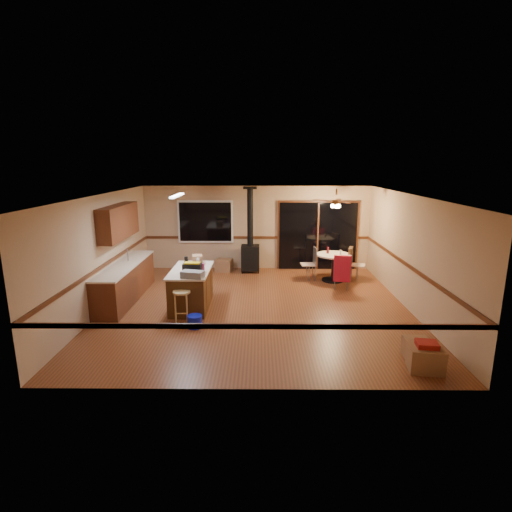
{
  "coord_description": "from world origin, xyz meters",
  "views": [
    {
      "loc": [
        0.08,
        -8.83,
        3.3
      ],
      "look_at": [
        0.0,
        0.3,
        1.15
      ],
      "focal_mm": 28.0,
      "sensor_mm": 36.0,
      "label": 1
    }
  ],
  "objects_px": {
    "wood_stove": "(250,249)",
    "chair_near": "(342,268)",
    "chair_left": "(312,260)",
    "toolbox_black": "(192,269)",
    "kitchen_island": "(191,288)",
    "blue_bucket": "(195,321)",
    "chair_right": "(351,260)",
    "box_corner_a": "(426,358)",
    "bar_stool": "(182,306)",
    "dining_table": "(333,263)",
    "toolbox_grey": "(192,274)",
    "box_under_window": "(224,265)",
    "box_corner_b": "(416,348)"
  },
  "relations": [
    {
      "from": "kitchen_island",
      "to": "chair_right",
      "type": "bearing_deg",
      "value": 27.95
    },
    {
      "from": "toolbox_black",
      "to": "bar_stool",
      "type": "distance_m",
      "value": 0.89
    },
    {
      "from": "toolbox_black",
      "to": "blue_bucket",
      "type": "xyz_separation_m",
      "value": [
        0.16,
        -0.87,
        -0.88
      ]
    },
    {
      "from": "toolbox_grey",
      "to": "box_under_window",
      "type": "bearing_deg",
      "value": 84.95
    },
    {
      "from": "bar_stool",
      "to": "box_corner_a",
      "type": "distance_m",
      "value": 4.77
    },
    {
      "from": "box_corner_a",
      "to": "bar_stool",
      "type": "bearing_deg",
      "value": 155.15
    },
    {
      "from": "kitchen_island",
      "to": "dining_table",
      "type": "xyz_separation_m",
      "value": [
        3.68,
        2.13,
        0.08
      ]
    },
    {
      "from": "chair_near",
      "to": "box_corner_a",
      "type": "distance_m",
      "value": 4.2
    },
    {
      "from": "toolbox_grey",
      "to": "chair_near",
      "type": "height_order",
      "value": "toolbox_grey"
    },
    {
      "from": "bar_stool",
      "to": "dining_table",
      "type": "bearing_deg",
      "value": 39.06
    },
    {
      "from": "wood_stove",
      "to": "chair_near",
      "type": "height_order",
      "value": "wood_stove"
    },
    {
      "from": "chair_left",
      "to": "toolbox_black",
      "type": "bearing_deg",
      "value": -139.19
    },
    {
      "from": "kitchen_island",
      "to": "blue_bucket",
      "type": "height_order",
      "value": "kitchen_island"
    },
    {
      "from": "chair_left",
      "to": "kitchen_island",
      "type": "bearing_deg",
      "value": -144.06
    },
    {
      "from": "kitchen_island",
      "to": "chair_left",
      "type": "height_order",
      "value": "chair_left"
    },
    {
      "from": "bar_stool",
      "to": "chair_right",
      "type": "relative_size",
      "value": 0.96
    },
    {
      "from": "kitchen_island",
      "to": "box_corner_a",
      "type": "xyz_separation_m",
      "value": [
        4.28,
        -2.9,
        -0.25
      ]
    },
    {
      "from": "chair_near",
      "to": "chair_right",
      "type": "bearing_deg",
      "value": 65.01
    },
    {
      "from": "box_corner_a",
      "to": "blue_bucket",
      "type": "bearing_deg",
      "value": 157.26
    },
    {
      "from": "box_under_window",
      "to": "chair_right",
      "type": "bearing_deg",
      "value": -13.2
    },
    {
      "from": "chair_near",
      "to": "box_under_window",
      "type": "distance_m",
      "value": 3.77
    },
    {
      "from": "dining_table",
      "to": "chair_left",
      "type": "distance_m",
      "value": 0.61
    },
    {
      "from": "wood_stove",
      "to": "bar_stool",
      "type": "bearing_deg",
      "value": -108.87
    },
    {
      "from": "kitchen_island",
      "to": "bar_stool",
      "type": "xyz_separation_m",
      "value": [
        -0.05,
        -0.9,
        -0.12
      ]
    },
    {
      "from": "kitchen_island",
      "to": "toolbox_grey",
      "type": "xyz_separation_m",
      "value": [
        0.15,
        -0.67,
        0.52
      ]
    },
    {
      "from": "wood_stove",
      "to": "chair_right",
      "type": "relative_size",
      "value": 3.6
    },
    {
      "from": "wood_stove",
      "to": "toolbox_black",
      "type": "distance_m",
      "value": 3.61
    },
    {
      "from": "chair_left",
      "to": "blue_bucket",
      "type": "bearing_deg",
      "value": -129.27
    },
    {
      "from": "dining_table",
      "to": "chair_right",
      "type": "height_order",
      "value": "chair_right"
    },
    {
      "from": "toolbox_grey",
      "to": "chair_right",
      "type": "bearing_deg",
      "value": 35.58
    },
    {
      "from": "kitchen_island",
      "to": "chair_left",
      "type": "distance_m",
      "value": 3.81
    },
    {
      "from": "bar_stool",
      "to": "blue_bucket",
      "type": "distance_m",
      "value": 0.49
    },
    {
      "from": "bar_stool",
      "to": "blue_bucket",
      "type": "height_order",
      "value": "bar_stool"
    },
    {
      "from": "toolbox_grey",
      "to": "chair_near",
      "type": "distance_m",
      "value": 4.08
    },
    {
      "from": "wood_stove",
      "to": "blue_bucket",
      "type": "xyz_separation_m",
      "value": [
        -1.04,
        -4.27,
        -0.6
      ]
    },
    {
      "from": "chair_right",
      "to": "toolbox_grey",
      "type": "bearing_deg",
      "value": -144.42
    },
    {
      "from": "chair_left",
      "to": "box_corner_a",
      "type": "bearing_deg",
      "value": -76.85
    },
    {
      "from": "chair_left",
      "to": "box_under_window",
      "type": "height_order",
      "value": "chair_left"
    },
    {
      "from": "wood_stove",
      "to": "dining_table",
      "type": "xyz_separation_m",
      "value": [
        2.38,
        -0.92,
        -0.19
      ]
    },
    {
      "from": "chair_left",
      "to": "chair_right",
      "type": "height_order",
      "value": "same"
    },
    {
      "from": "blue_bucket",
      "to": "chair_right",
      "type": "bearing_deg",
      "value": 41.17
    },
    {
      "from": "wood_stove",
      "to": "chair_near",
      "type": "xyz_separation_m",
      "value": [
        2.44,
        -1.8,
        -0.13
      ]
    },
    {
      "from": "bar_stool",
      "to": "blue_bucket",
      "type": "xyz_separation_m",
      "value": [
        0.31,
        -0.32,
        -0.21
      ]
    },
    {
      "from": "wood_stove",
      "to": "dining_table",
      "type": "bearing_deg",
      "value": -21.27
    },
    {
      "from": "wood_stove",
      "to": "box_corner_b",
      "type": "relative_size",
      "value": 5.99
    },
    {
      "from": "box_corner_a",
      "to": "chair_right",
      "type": "bearing_deg",
      "value": 90.89
    },
    {
      "from": "toolbox_black",
      "to": "box_corner_a",
      "type": "relative_size",
      "value": 0.77
    },
    {
      "from": "chair_right",
      "to": "box_corner_a",
      "type": "xyz_separation_m",
      "value": [
        0.08,
        -5.13,
        -0.39
      ]
    },
    {
      "from": "chair_right",
      "to": "chair_near",
      "type": "bearing_deg",
      "value": -114.99
    },
    {
      "from": "blue_bucket",
      "to": "box_corner_a",
      "type": "xyz_separation_m",
      "value": [
        4.02,
        -1.69,
        0.07
      ]
    }
  ]
}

